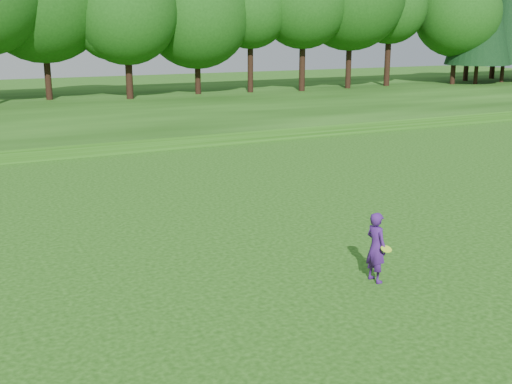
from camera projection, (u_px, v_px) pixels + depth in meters
name	position (u px, v px, depth m)	size (l,w,h in m)	color
ground	(392.00, 308.00, 13.16)	(140.00, 140.00, 0.00)	#17410C
berm	(66.00, 111.00, 42.48)	(130.00, 30.00, 0.60)	#17410C
walking_path	(124.00, 150.00, 30.45)	(130.00, 1.60, 0.04)	gray
woman	(376.00, 247.00, 14.40)	(0.42, 0.73, 1.62)	#421971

